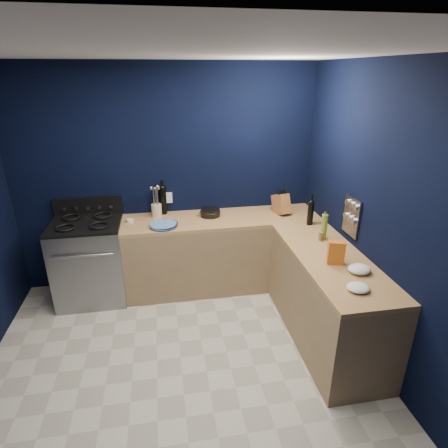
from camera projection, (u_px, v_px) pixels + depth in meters
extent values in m
cube|color=#BBB6A4|center=(182.00, 376.00, 3.27)|extent=(3.50, 3.50, 0.02)
cube|color=silver|center=(164.00, 50.00, 2.26)|extent=(3.50, 3.50, 0.02)
cube|color=black|center=(167.00, 179.00, 4.37)|extent=(3.50, 0.02, 2.60)
cube|color=black|center=(389.00, 227.00, 3.05)|extent=(0.02, 3.50, 2.60)
cube|color=#907450|center=(222.00, 253.00, 4.50)|extent=(2.30, 0.63, 0.86)
cube|color=olive|center=(222.00, 219.00, 4.33)|extent=(2.30, 0.63, 0.04)
cube|color=#907450|center=(326.00, 300.00, 3.59)|extent=(0.63, 1.67, 0.86)
cube|color=olive|center=(331.00, 259.00, 3.42)|extent=(0.63, 1.67, 0.04)
cube|color=gray|center=(91.00, 262.00, 4.24)|extent=(0.76, 0.66, 0.92)
cube|color=black|center=(86.00, 277.00, 3.95)|extent=(0.59, 0.02, 0.42)
cube|color=black|center=(85.00, 224.00, 4.05)|extent=(0.76, 0.66, 0.03)
cube|color=black|center=(88.00, 206.00, 4.29)|extent=(0.76, 0.06, 0.20)
cube|color=gray|center=(352.00, 216.00, 3.59)|extent=(0.02, 0.28, 0.38)
cube|color=white|center=(168.00, 198.00, 4.43)|extent=(0.09, 0.02, 0.13)
cylinder|color=#4A7CB0|center=(163.00, 225.00, 4.06)|extent=(0.35, 0.35, 0.04)
cylinder|color=white|center=(130.00, 221.00, 4.19)|extent=(0.10, 0.10, 0.03)
cylinder|color=beige|center=(157.00, 210.00, 4.33)|extent=(0.12, 0.12, 0.15)
cylinder|color=black|center=(163.00, 200.00, 4.38)|extent=(0.09, 0.09, 0.33)
cylinder|color=black|center=(210.00, 213.00, 4.35)|extent=(0.25, 0.25, 0.09)
cube|color=brown|center=(281.00, 204.00, 4.41)|extent=(0.20, 0.30, 0.29)
cylinder|color=black|center=(310.00, 213.00, 4.08)|extent=(0.08, 0.08, 0.27)
cylinder|color=olive|center=(324.00, 227.00, 3.73)|extent=(0.07, 0.07, 0.27)
cylinder|color=olive|center=(321.00, 236.00, 3.72)|extent=(0.04, 0.04, 0.09)
cylinder|color=olive|center=(330.00, 243.00, 3.59)|extent=(0.06, 0.06, 0.08)
cube|color=red|center=(336.00, 253.00, 3.25)|extent=(0.16, 0.11, 0.21)
ellipsoid|color=white|center=(359.00, 269.00, 3.13)|extent=(0.21, 0.19, 0.07)
ellipsoid|color=white|center=(358.00, 288.00, 2.88)|extent=(0.19, 0.17, 0.05)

